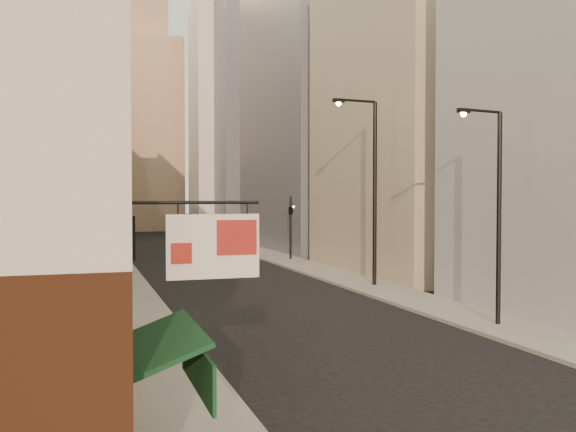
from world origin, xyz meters
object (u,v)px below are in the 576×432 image
at_px(white_tower, 222,96).
at_px(streetlamp_near, 495,204).
at_px(streetlamp_mid, 371,181).
at_px(traffic_light_right, 291,212).
at_px(traffic_light_left, 107,218).
at_px(clock_tower, 131,113).

xyz_separation_m(white_tower, streetlamp_near, (-3.73, -65.17, -13.90)).
distance_m(streetlamp_mid, traffic_light_right, 15.41).
bearing_deg(traffic_light_left, clock_tower, -80.84).
relative_size(white_tower, traffic_light_left, 8.30).
distance_m(clock_tower, streetlamp_near, 80.55).
height_order(clock_tower, traffic_light_right, clock_tower).
xyz_separation_m(streetlamp_near, traffic_light_right, (0.68, 26.57, -0.93)).
bearing_deg(clock_tower, traffic_light_left, -96.03).
height_order(white_tower, traffic_light_right, white_tower).
bearing_deg(traffic_light_right, traffic_light_left, 0.09).
distance_m(clock_tower, streetlamp_mid, 69.29).
xyz_separation_m(streetlamp_near, traffic_light_left, (-13.14, 23.67, -1.11)).
distance_m(streetlamp_near, traffic_light_right, 26.60).
height_order(white_tower, streetlamp_near, white_tower).
xyz_separation_m(streetlamp_mid, traffic_light_right, (0.46, 15.26, -2.07)).
bearing_deg(white_tower, streetlamp_mid, -93.72).
relative_size(clock_tower, white_tower, 1.08).
bearing_deg(streetlamp_near, traffic_light_right, 78.85).
bearing_deg(white_tower, traffic_light_right, -94.51).
distance_m(clock_tower, traffic_light_right, 54.97).
relative_size(streetlamp_near, traffic_light_left, 1.65).
distance_m(clock_tower, white_tower, 17.83).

